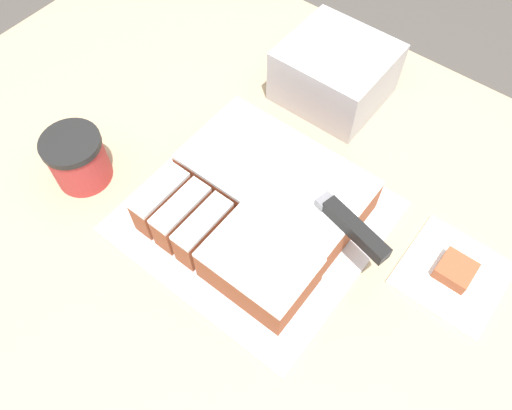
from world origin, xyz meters
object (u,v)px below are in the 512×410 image
(cake_board, at_px, (256,218))
(storage_box, at_px, (335,73))
(knife, at_px, (339,214))
(coffee_cup, at_px, (78,159))
(cake, at_px, (260,205))
(brownie, at_px, (455,270))

(cake_board, distance_m, storage_box, 0.32)
(cake_board, distance_m, knife, 0.15)
(cake_board, xyz_separation_m, coffee_cup, (-0.28, -0.11, 0.04))
(cake, bearing_deg, coffee_cup, -158.01)
(cake, height_order, knife, knife)
(knife, height_order, storage_box, storage_box)
(cake_board, xyz_separation_m, knife, (0.12, 0.04, 0.08))
(cake, relative_size, knife, 0.94)
(knife, xyz_separation_m, brownie, (0.18, 0.07, -0.07))
(cake_board, height_order, brownie, brownie)
(cake_board, height_order, coffee_cup, coffee_cup)
(cake, xyz_separation_m, knife, (0.12, 0.03, 0.04))
(brownie, distance_m, storage_box, 0.41)
(coffee_cup, bearing_deg, knife, 20.50)
(cake, xyz_separation_m, storage_box, (-0.06, 0.30, 0.01))
(cake_board, xyz_separation_m, brownie, (0.30, 0.10, 0.01))
(cake, height_order, brownie, cake)
(cake_board, xyz_separation_m, storage_box, (-0.06, 0.31, 0.05))
(cake_board, distance_m, cake, 0.04)
(cake, bearing_deg, knife, 16.68)
(cake_board, relative_size, storage_box, 2.03)
(cake_board, bearing_deg, cake, 43.08)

